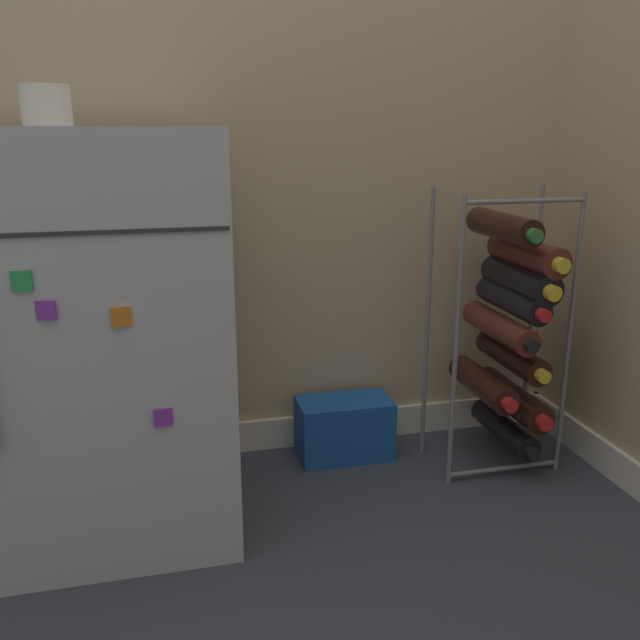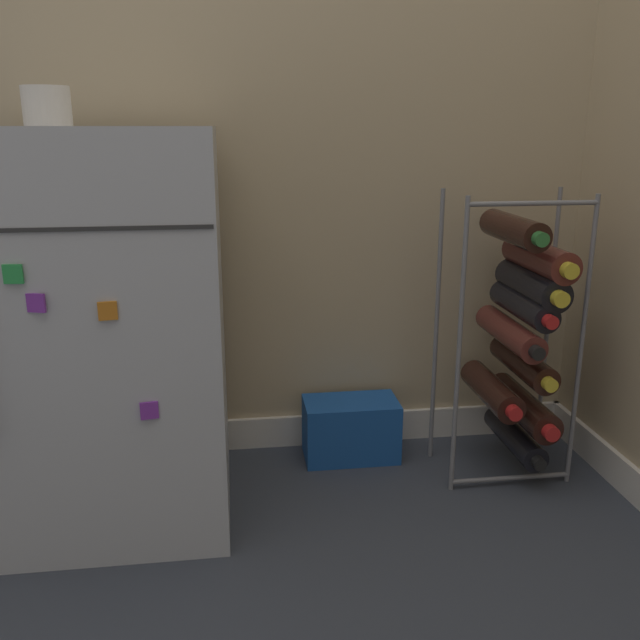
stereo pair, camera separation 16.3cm
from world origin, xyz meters
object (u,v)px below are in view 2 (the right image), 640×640
at_px(soda_box, 351,429).
at_px(mini_fridge, 108,332).
at_px(wine_rack, 520,335).
at_px(fridge_top_cup, 47,106).

bearing_deg(soda_box, mini_fridge, -162.29).
bearing_deg(wine_rack, soda_box, 163.48).
xyz_separation_m(mini_fridge, fridge_top_cup, (-0.07, -0.06, 0.49)).
bearing_deg(mini_fridge, fridge_top_cup, -138.56).
relative_size(mini_fridge, fridge_top_cup, 9.71).
bearing_deg(fridge_top_cup, wine_rack, 6.66).
bearing_deg(wine_rack, fridge_top_cup, -173.34).
distance_m(mini_fridge, soda_box, 0.73).
height_order(wine_rack, fridge_top_cup, fridge_top_cup).
xyz_separation_m(soda_box, fridge_top_cup, (-0.67, -0.25, 0.86)).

